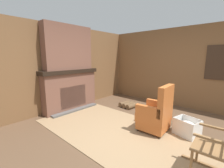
% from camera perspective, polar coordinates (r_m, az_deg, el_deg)
% --- Properties ---
extents(ground_plane, '(14.00, 14.00, 0.00)m').
position_cam_1_polar(ground_plane, '(3.33, 8.85, -18.59)').
color(ground_plane, brown).
extents(wood_panel_wall_left, '(0.06, 5.65, 2.52)m').
position_cam_1_polar(wood_panel_wall_left, '(4.81, -17.26, 5.74)').
color(wood_panel_wall_left, brown).
rests_on(wood_panel_wall_left, ground).
extents(wood_panel_wall_back, '(5.65, 0.09, 2.52)m').
position_cam_1_polar(wood_panel_wall_back, '(5.26, 25.01, 5.66)').
color(wood_panel_wall_back, brown).
rests_on(wood_panel_wall_back, ground).
extents(fireplace_hearth, '(0.55, 1.77, 1.23)m').
position_cam_1_polar(fireplace_hearth, '(4.72, -15.51, -2.19)').
color(fireplace_hearth, brown).
rests_on(fireplace_hearth, ground).
extents(chimney_breast, '(0.30, 1.47, 1.27)m').
position_cam_1_polar(chimney_breast, '(4.64, -16.36, 13.13)').
color(chimney_breast, brown).
rests_on(chimney_breast, fireplace_hearth).
extents(area_rug, '(3.89, 1.96, 0.01)m').
position_cam_1_polar(area_rug, '(3.41, 2.72, -17.63)').
color(area_rug, '#997A56').
rests_on(area_rug, ground).
extents(armchair, '(0.63, 0.63, 1.04)m').
position_cam_1_polar(armchair, '(3.42, 16.41, -11.21)').
color(armchair, '#C6662D').
rests_on(armchair, ground).
extents(rocking_chair, '(0.81, 0.47, 1.14)m').
position_cam_1_polar(rocking_chair, '(2.51, 34.84, -20.32)').
color(rocking_chair, olive).
rests_on(rocking_chair, ground).
extents(firewood_stack, '(0.51, 0.47, 0.15)m').
position_cam_1_polar(firewood_stack, '(4.91, 6.15, -7.86)').
color(firewood_stack, brown).
rests_on(firewood_stack, ground).
extents(laundry_basket, '(0.52, 0.46, 0.36)m').
position_cam_1_polar(laundry_basket, '(3.55, 26.65, -14.47)').
color(laundry_basket, white).
rests_on(laundry_basket, ground).
extents(oil_lamp_vase, '(0.13, 0.13, 0.29)m').
position_cam_1_polar(oil_lamp_vase, '(4.47, -20.51, 6.21)').
color(oil_lamp_vase, '#47708E').
rests_on(oil_lamp_vase, fireplace_hearth).
extents(storage_case, '(0.14, 0.20, 0.14)m').
position_cam_1_polar(storage_case, '(4.96, -11.17, 6.60)').
color(storage_case, brown).
rests_on(storage_case, fireplace_hearth).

